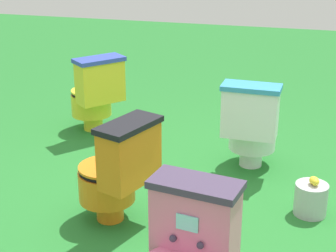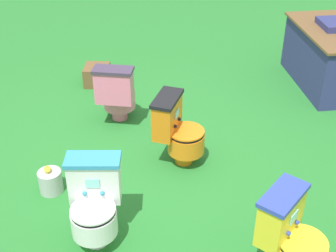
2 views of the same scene
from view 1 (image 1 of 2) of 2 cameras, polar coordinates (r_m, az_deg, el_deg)
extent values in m
plane|color=#26752D|center=(3.59, 0.71, -10.67)|extent=(14.00, 14.00, 0.00)
cube|color=pink|center=(2.69, 2.84, -9.95)|extent=(0.25, 0.44, 0.37)
cube|color=#3F334C|center=(2.59, 2.92, -6.10)|extent=(0.28, 0.46, 0.04)
cube|color=#8CE0E5|center=(2.58, 2.00, -10.06)|extent=(0.03, 0.11, 0.08)
sphere|color=#3F334C|center=(2.61, 3.38, -12.30)|extent=(0.04, 0.04, 0.04)
sphere|color=#3F334C|center=(2.65, 0.52, -11.62)|extent=(0.04, 0.04, 0.04)
cylinder|color=yellow|center=(5.20, -7.79, 0.43)|extent=(0.25, 0.25, 0.14)
cylinder|color=yellow|center=(5.16, -7.98, 2.26)|extent=(0.52, 0.52, 0.20)
torus|color=black|center=(5.13, -8.05, 3.44)|extent=(0.50, 0.50, 0.04)
cylinder|color=#3347B2|center=(5.14, -8.02, 2.89)|extent=(0.34, 0.34, 0.01)
cube|color=yellow|center=(4.91, -7.08, 4.57)|extent=(0.44, 0.41, 0.37)
cube|color=#3347B2|center=(4.86, -7.19, 6.86)|extent=(0.47, 0.44, 0.04)
cube|color=#8CE0E5|center=(4.98, -7.65, 5.38)|extent=(0.09, 0.08, 0.08)
cylinder|color=yellow|center=(5.12, -8.06, 3.68)|extent=(0.51, 0.51, 0.02)
sphere|color=#3347B2|center=(4.98, -8.33, 4.16)|extent=(0.04, 0.04, 0.04)
sphere|color=#3347B2|center=(5.04, -6.91, 4.43)|extent=(0.04, 0.04, 0.04)
cylinder|color=white|center=(4.47, 8.60, -3.19)|extent=(0.19, 0.19, 0.14)
cylinder|color=white|center=(4.42, 8.76, -1.08)|extent=(0.38, 0.38, 0.20)
torus|color=black|center=(4.38, 8.84, 0.28)|extent=(0.36, 0.36, 0.04)
cylinder|color=#338CBF|center=(4.40, 8.81, -0.35)|extent=(0.25, 0.25, 0.01)
cube|color=white|center=(4.14, 8.53, 1.32)|extent=(0.20, 0.42, 0.37)
cube|color=#338CBF|center=(4.08, 8.69, 4.01)|extent=(0.23, 0.44, 0.04)
cube|color=#8CE0E5|center=(4.22, 8.79, 2.40)|extent=(0.01, 0.11, 0.08)
cylinder|color=white|center=(4.37, 8.86, 0.55)|extent=(0.37, 0.37, 0.02)
sphere|color=#338CBF|center=(4.26, 7.80, 1.24)|extent=(0.04, 0.04, 0.04)
sphere|color=#338CBF|center=(4.24, 9.66, 1.05)|extent=(0.04, 0.04, 0.04)
cylinder|color=orange|center=(3.69, -6.04, -8.60)|extent=(0.23, 0.23, 0.14)
cylinder|color=orange|center=(3.62, -6.38, -6.17)|extent=(0.47, 0.47, 0.20)
torus|color=black|center=(3.57, -6.45, -4.57)|extent=(0.45, 0.45, 0.04)
cylinder|color=black|center=(3.59, -6.42, -5.31)|extent=(0.31, 0.31, 0.01)
cube|color=orange|center=(3.38, -4.02, -3.10)|extent=(0.45, 0.32, 0.37)
cube|color=black|center=(3.31, -4.11, 0.11)|extent=(0.48, 0.35, 0.04)
cube|color=#8CE0E5|center=(3.42, -5.35, -1.93)|extent=(0.11, 0.05, 0.08)
cylinder|color=orange|center=(3.56, -6.47, -4.25)|extent=(0.46, 0.46, 0.02)
sphere|color=black|center=(3.42, -6.11, -3.83)|extent=(0.04, 0.04, 0.04)
sphere|color=black|center=(3.52, -4.61, -3.05)|extent=(0.04, 0.04, 0.04)
cylinder|color=#B7B7BF|center=(3.82, 14.63, -7.38)|extent=(0.22, 0.22, 0.22)
ellipsoid|color=yellow|center=(3.76, 14.87, -5.48)|extent=(0.07, 0.05, 0.05)
ellipsoid|color=yellow|center=(3.76, 15.03, -5.53)|extent=(0.07, 0.05, 0.05)
ellipsoid|color=yellow|center=(3.75, 15.08, -5.61)|extent=(0.07, 0.05, 0.05)
camera|label=2|loc=(6.97, 8.81, 29.00)|focal=49.97mm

